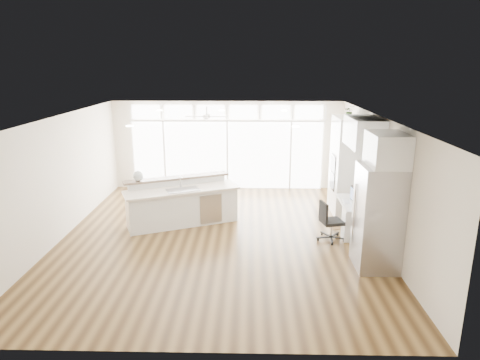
{
  "coord_description": "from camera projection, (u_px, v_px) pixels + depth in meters",
  "views": [
    {
      "loc": [
        0.7,
        -8.97,
        3.8
      ],
      "look_at": [
        0.47,
        0.6,
        1.18
      ],
      "focal_mm": 32.0,
      "sensor_mm": 36.0,
      "label": 1
    }
  ],
  "objects": [
    {
      "name": "recessed_lights",
      "position": [
        218.0,
        117.0,
        9.15
      ],
      "size": [
        3.4,
        3.0,
        0.02
      ],
      "primitive_type": "cube",
      "color": "white",
      "rests_on": "ceiling"
    },
    {
      "name": "potted_plant",
      "position": [
        349.0,
        112.0,
        10.64
      ],
      "size": [
        0.27,
        0.3,
        0.22
      ],
      "primitive_type": "imported",
      "rotation": [
        0.0,
        0.0,
        -0.05
      ],
      "color": "#36632A",
      "rests_on": "oven_cabinet"
    },
    {
      "name": "framed_photos",
      "position": [
        367.0,
        168.0,
        10.1
      ],
      "size": [
        0.06,
        0.22,
        0.8
      ],
      "primitive_type": "cube",
      "color": "black",
      "rests_on": "wall_right"
    },
    {
      "name": "glass_wall",
      "position": [
        227.0,
        155.0,
        13.19
      ],
      "size": [
        5.8,
        0.06,
        2.08
      ],
      "primitive_type": "cube",
      "color": "white",
      "rests_on": "wall_back"
    },
    {
      "name": "transom_row",
      "position": [
        227.0,
        112.0,
        12.83
      ],
      "size": [
        5.9,
        0.06,
        0.4
      ],
      "primitive_type": "cube",
      "color": "white",
      "rests_on": "wall_back"
    },
    {
      "name": "upper_cabinets",
      "position": [
        364.0,
        132.0,
        9.26
      ],
      "size": [
        0.64,
        1.3,
        0.64
      ],
      "primitive_type": "cube",
      "color": "white",
      "rests_on": "wall_right"
    },
    {
      "name": "desk_nook",
      "position": [
        356.0,
        218.0,
        9.78
      ],
      "size": [
        0.72,
        1.3,
        0.76
      ],
      "primitive_type": "cube",
      "color": "white",
      "rests_on": "floor"
    },
    {
      "name": "ceiling_fan",
      "position": [
        207.0,
        113.0,
        11.72
      ],
      "size": [
        1.16,
        1.16,
        0.32
      ],
      "primitive_type": "cube",
      "color": "white",
      "rests_on": "ceiling"
    },
    {
      "name": "wall_front",
      "position": [
        195.0,
        262.0,
        5.45
      ],
      "size": [
        7.0,
        0.04,
        2.7
      ],
      "primitive_type": "cube",
      "color": "silver",
      "rests_on": "floor"
    },
    {
      "name": "wall_left",
      "position": [
        59.0,
        179.0,
        9.39
      ],
      "size": [
        0.04,
        8.0,
        2.7
      ],
      "primitive_type": "cube",
      "color": "silver",
      "rests_on": "floor"
    },
    {
      "name": "oven_cabinet",
      "position": [
        346.0,
        166.0,
        11.0
      ],
      "size": [
        0.64,
        1.2,
        2.5
      ],
      "primitive_type": "cube",
      "color": "white",
      "rests_on": "floor"
    },
    {
      "name": "fridge_cabinet",
      "position": [
        387.0,
        150.0,
        7.68
      ],
      "size": [
        0.64,
        0.9,
        0.6
      ],
      "primitive_type": "cube",
      "color": "white",
      "rests_on": "wall_right"
    },
    {
      "name": "rug",
      "position": [
        341.0,
        224.0,
        10.46
      ],
      "size": [
        1.0,
        0.86,
        0.01
      ],
      "primitive_type": "cube",
      "rotation": [
        0.0,
        0.0,
        0.36
      ],
      "color": "#392412",
      "rests_on": "floor"
    },
    {
      "name": "ceiling",
      "position": [
        217.0,
        117.0,
        8.95
      ],
      "size": [
        7.0,
        8.0,
        0.02
      ],
      "primitive_type": "cube",
      "color": "white",
      "rests_on": "wall_back"
    },
    {
      "name": "fishbowl",
      "position": [
        138.0,
        176.0,
        10.16
      ],
      "size": [
        0.3,
        0.3,
        0.25
      ],
      "primitive_type": "sphere",
      "rotation": [
        0.0,
        0.0,
        0.24
      ],
      "color": "silver",
      "rests_on": "kitchen_island"
    },
    {
      "name": "office_chair",
      "position": [
        332.0,
        221.0,
        9.4
      ],
      "size": [
        0.55,
        0.52,
        0.88
      ],
      "primitive_type": "cube",
      "rotation": [
        0.0,
        0.0,
        0.23
      ],
      "color": "black",
      "rests_on": "floor"
    },
    {
      "name": "wall_right",
      "position": [
        379.0,
        181.0,
        9.23
      ],
      "size": [
        0.04,
        8.0,
        2.7
      ],
      "primitive_type": "cube",
      "color": "silver",
      "rests_on": "floor"
    },
    {
      "name": "refrigerator",
      "position": [
        378.0,
        217.0,
        8.03
      ],
      "size": [
        0.76,
        0.9,
        2.0
      ],
      "primitive_type": "cube",
      "color": "#AAAAAE",
      "rests_on": "floor"
    },
    {
      "name": "kitchen_island",
      "position": [
        182.0,
        203.0,
        10.33
      ],
      "size": [
        2.91,
        2.03,
        1.08
      ],
      "primitive_type": "cube",
      "rotation": [
        0.0,
        0.0,
        0.41
      ],
      "color": "white",
      "rests_on": "floor"
    },
    {
      "name": "floor",
      "position": [
        219.0,
        237.0,
        9.67
      ],
      "size": [
        7.0,
        8.0,
        0.02
      ],
      "primitive_type": "cube",
      "color": "#432C14",
      "rests_on": "ground"
    },
    {
      "name": "keyboard",
      "position": [
        346.0,
        202.0,
        9.69
      ],
      "size": [
        0.13,
        0.32,
        0.02
      ],
      "primitive_type": "cube",
      "rotation": [
        0.0,
        0.0,
        -0.06
      ],
      "color": "white",
      "rests_on": "desk_nook"
    },
    {
      "name": "monitor",
      "position": [
        354.0,
        195.0,
        9.64
      ],
      "size": [
        0.09,
        0.43,
        0.35
      ],
      "primitive_type": "cube",
      "rotation": [
        0.0,
        0.0,
        0.05
      ],
      "color": "black",
      "rests_on": "desk_nook"
    },
    {
      "name": "desk_window",
      "position": [
        374.0,
        168.0,
        9.47
      ],
      "size": [
        0.04,
        0.85,
        0.85
      ],
      "primitive_type": "cube",
      "color": "white",
      "rests_on": "wall_right"
    },
    {
      "name": "wall_back",
      "position": [
        227.0,
        145.0,
        13.16
      ],
      "size": [
        7.0,
        0.04,
        2.7
      ],
      "primitive_type": "cube",
      "color": "silver",
      "rests_on": "floor"
    }
  ]
}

